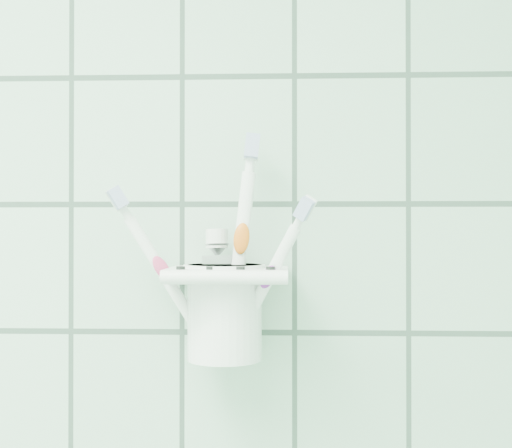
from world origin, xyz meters
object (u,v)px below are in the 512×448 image
(toothbrush_blue, at_px, (229,240))
(holder_bracket, at_px, (228,276))
(toothbrush_pink, at_px, (211,256))
(cup, at_px, (225,308))
(toothbrush_orange, at_px, (231,259))
(toothpaste_tube, at_px, (219,280))

(toothbrush_blue, bearing_deg, holder_bracket, 94.15)
(toothbrush_pink, relative_size, toothbrush_blue, 0.82)
(cup, bearing_deg, toothbrush_pink, -177.60)
(toothbrush_pink, relative_size, toothbrush_orange, 1.05)
(toothbrush_blue, height_order, toothpaste_tube, toothbrush_blue)
(toothbrush_blue, xyz_separation_m, toothbrush_orange, (0.00, 0.02, -0.02))
(toothbrush_blue, distance_m, toothbrush_orange, 0.03)
(toothbrush_pink, distance_m, toothbrush_orange, 0.02)
(toothbrush_orange, bearing_deg, toothbrush_pink, -144.24)
(toothpaste_tube, bearing_deg, holder_bracket, -56.82)
(toothbrush_blue, bearing_deg, toothbrush_pink, 144.28)
(holder_bracket, bearing_deg, toothbrush_pink, 169.97)
(toothbrush_blue, relative_size, toothbrush_orange, 1.28)
(toothbrush_pink, distance_m, toothpaste_tube, 0.03)
(toothbrush_blue, height_order, toothbrush_orange, toothbrush_blue)
(holder_bracket, bearing_deg, toothbrush_blue, -82.98)
(holder_bracket, height_order, toothbrush_orange, toothbrush_orange)
(toothbrush_pink, xyz_separation_m, toothbrush_blue, (0.02, -0.01, 0.02))
(cup, bearing_deg, holder_bracket, -43.46)
(toothbrush_orange, bearing_deg, cup, -117.82)
(cup, distance_m, toothbrush_blue, 0.07)
(holder_bracket, xyz_separation_m, toothpaste_tube, (-0.01, 0.01, -0.01))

